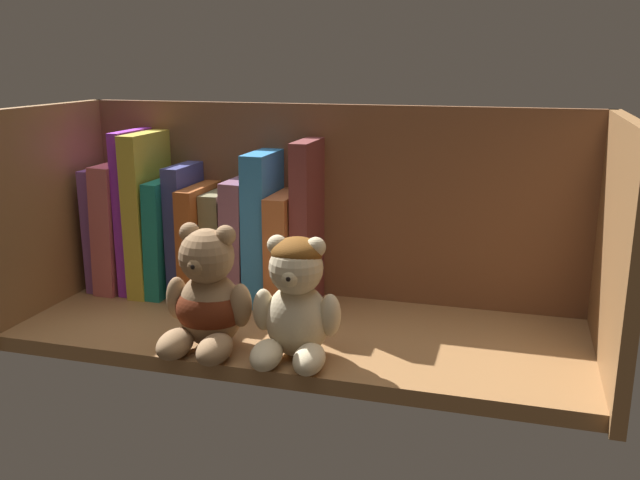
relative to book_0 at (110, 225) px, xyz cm
name	(u,v)px	position (x,y,z in cm)	size (l,w,h in cm)	color
shelf_board	(300,335)	(34.84, -10.31, -10.42)	(74.50, 27.52, 2.00)	olive
shelf_back_panel	(329,209)	(34.84, 4.05, 3.90)	(76.90, 1.20, 30.64)	brown
shelf_side_panel_left	(48,214)	(-3.22, -10.31, 3.90)	(1.60, 29.92, 30.64)	olive
shelf_side_panel_right	(616,254)	(72.89, -10.31, 3.90)	(1.60, 29.92, 30.64)	olive
book_0	(110,225)	(0.00, 0.00, 0.00)	(1.83, 12.48, 18.85)	#7E4B95
book_1	(125,224)	(2.82, 0.00, 0.39)	(3.35, 14.19, 19.62)	#BE5D5D
book_2	(140,209)	(5.62, 0.00, 2.88)	(1.78, 12.66, 24.62)	purple
book_3	(155,211)	(8.14, 0.00, 2.76)	(2.80, 14.45, 24.37)	gold
book_4	(173,234)	(10.98, 0.00, -0.63)	(2.41, 14.00, 17.60)	#197C70
book_5	(188,228)	(13.71, 0.00, 0.43)	(2.58, 10.86, 19.70)	#3F4284
book_6	(206,239)	(16.53, 0.00, -1.00)	(2.60, 14.69, 16.84)	#A14E20
book_7	(224,243)	(19.54, 0.00, -1.40)	(2.96, 10.64, 16.05)	olive
book_8	(244,238)	(22.84, 0.00, -0.41)	(3.19, 11.54, 18.02)	#85556C
book_9	(266,226)	(26.35, 0.00, 1.62)	(3.35, 11.77, 22.09)	#2F7CC3
book_10	(289,247)	(29.89, 0.00, -1.24)	(3.27, 13.28, 16.37)	#AF5E31
book_11	(309,223)	(33.05, 0.00, 2.56)	(2.58, 10.93, 23.97)	brown
teddy_bear_larger	(208,300)	(25.93, -19.49, -3.25)	(11.41, 11.88, 15.72)	#93704C
teddy_bear_smaller	(296,302)	(37.26, -19.42, -2.33)	(10.93, 11.12, 14.96)	beige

